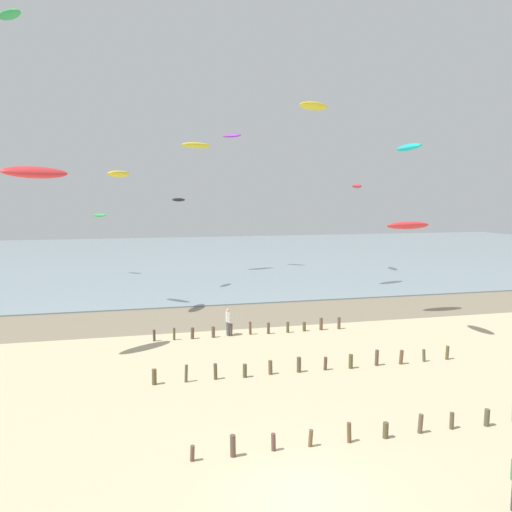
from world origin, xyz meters
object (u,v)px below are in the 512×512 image
at_px(kite_aloft_11, 232,136).
at_px(kite_aloft_9, 357,186).
at_px(kite_aloft_1, 408,225).
at_px(kite_aloft_3, 409,147).
at_px(kite_aloft_2, 35,172).
at_px(kite_aloft_10, 119,174).
at_px(kite_aloft_0, 313,106).
at_px(kite_aloft_4, 100,215).
at_px(kite_aloft_7, 9,15).
at_px(kite_aloft_6, 196,145).
at_px(person_mid_beach, 228,321).
at_px(kite_aloft_5, 179,200).

bearing_deg(kite_aloft_11, kite_aloft_9, 17.65).
height_order(kite_aloft_1, kite_aloft_3, kite_aloft_3).
distance_m(kite_aloft_2, kite_aloft_9, 39.06).
relative_size(kite_aloft_3, kite_aloft_10, 0.92).
bearing_deg(kite_aloft_0, kite_aloft_4, -56.41).
bearing_deg(kite_aloft_7, kite_aloft_11, 93.36).
height_order(kite_aloft_3, kite_aloft_6, kite_aloft_6).
bearing_deg(kite_aloft_0, person_mid_beach, 30.67).
bearing_deg(kite_aloft_9, kite_aloft_7, -53.24).
distance_m(kite_aloft_2, kite_aloft_6, 31.47).
distance_m(kite_aloft_2, kite_aloft_4, 29.50).
bearing_deg(kite_aloft_3, kite_aloft_7, 60.43).
bearing_deg(kite_aloft_11, kite_aloft_7, -94.07).
bearing_deg(kite_aloft_10, kite_aloft_1, -73.29).
relative_size(kite_aloft_2, kite_aloft_9, 1.20).
bearing_deg(kite_aloft_1, kite_aloft_7, -17.04).
bearing_deg(kite_aloft_5, kite_aloft_9, -36.86).
bearing_deg(kite_aloft_10, kite_aloft_9, -29.45).
bearing_deg(person_mid_beach, kite_aloft_3, -19.07).
distance_m(kite_aloft_0, kite_aloft_10, 19.26).
height_order(kite_aloft_1, kite_aloft_7, kite_aloft_7).
relative_size(person_mid_beach, kite_aloft_7, 0.67).
relative_size(person_mid_beach, kite_aloft_9, 0.59).
distance_m(kite_aloft_2, kite_aloft_10, 10.28).
distance_m(kite_aloft_6, kite_aloft_9, 18.71).
relative_size(kite_aloft_1, kite_aloft_7, 1.35).
bearing_deg(kite_aloft_2, kite_aloft_3, 143.50).
relative_size(kite_aloft_6, kite_aloft_7, 1.36).
height_order(kite_aloft_3, kite_aloft_5, kite_aloft_3).
height_order(kite_aloft_9, kite_aloft_10, kite_aloft_10).
bearing_deg(kite_aloft_1, kite_aloft_9, -108.45).
relative_size(kite_aloft_9, kite_aloft_11, 1.17).
relative_size(person_mid_beach, kite_aloft_10, 0.65).
distance_m(kite_aloft_9, kite_aloft_11, 15.66).
bearing_deg(kite_aloft_0, kite_aloft_10, -1.26).
distance_m(kite_aloft_10, kite_aloft_11, 25.55).
xyz_separation_m(person_mid_beach, kite_aloft_5, (-1.50, 16.77, 7.46)).
xyz_separation_m(kite_aloft_6, kite_aloft_10, (-7.86, -19.35, -4.09)).
height_order(person_mid_beach, kite_aloft_1, kite_aloft_1).
xyz_separation_m(kite_aloft_9, kite_aloft_11, (-13.34, 5.68, 5.92)).
distance_m(kite_aloft_2, kite_aloft_5, 21.02).
height_order(kite_aloft_1, kite_aloft_10, kite_aloft_10).
height_order(kite_aloft_10, kite_aloft_11, kite_aloft_11).
relative_size(kite_aloft_0, kite_aloft_2, 0.94).
height_order(person_mid_beach, kite_aloft_3, kite_aloft_3).
distance_m(kite_aloft_4, kite_aloft_10, 20.29).
xyz_separation_m(kite_aloft_3, kite_aloft_7, (-23.64, 12.83, 9.73)).
bearing_deg(kite_aloft_6, kite_aloft_4, 160.12).
bearing_deg(kite_aloft_2, kite_aloft_9, -172.24).
height_order(kite_aloft_1, kite_aloft_5, kite_aloft_5).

